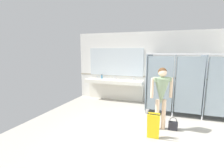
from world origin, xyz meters
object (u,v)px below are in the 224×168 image
(paper_cup, at_px, (111,79))
(wet_floor_sign, at_px, (153,126))
(soap_dispenser, at_px, (102,77))
(handbag, at_px, (173,126))
(person_standing, at_px, (162,91))

(paper_cup, bearing_deg, wet_floor_sign, -52.36)
(paper_cup, distance_m, wet_floor_sign, 3.44)
(paper_cup, height_order, wet_floor_sign, paper_cup)
(soap_dispenser, bearing_deg, handbag, -37.31)
(soap_dispenser, bearing_deg, paper_cup, -28.87)
(soap_dispenser, distance_m, paper_cup, 0.59)
(person_standing, relative_size, wet_floor_sign, 2.67)
(soap_dispenser, bearing_deg, person_standing, -41.21)
(soap_dispenser, height_order, wet_floor_sign, soap_dispenser)
(handbag, relative_size, soap_dispenser, 1.92)
(person_standing, xyz_separation_m, soap_dispenser, (-2.69, 2.36, -0.08))
(person_standing, bearing_deg, handbag, 8.16)
(person_standing, bearing_deg, paper_cup, 136.40)
(person_standing, height_order, paper_cup, person_standing)
(wet_floor_sign, bearing_deg, soap_dispenser, 131.06)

